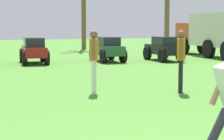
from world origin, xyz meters
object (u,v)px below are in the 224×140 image
at_px(teammate_near_sideline, 181,55).
at_px(parked_car_slot_c, 108,49).
at_px(box_truck, 213,32).
at_px(teammate_midfield, 94,55).
at_px(parked_car_slot_d, 164,48).
at_px(parked_car_slot_b, 34,50).

xyz_separation_m(teammate_near_sideline, parked_car_slot_c, (0.79, 8.77, -0.38)).
bearing_deg(box_truck, parked_car_slot_c, -170.87).
xyz_separation_m(teammate_near_sideline, box_truck, (6.68, 9.71, 0.29)).
bearing_deg(teammate_midfield, parked_car_slot_d, 55.15).
height_order(parked_car_slot_b, parked_car_slot_d, same).
relative_size(teammate_midfield, parked_car_slot_b, 0.70).
xyz_separation_m(parked_car_slot_c, box_truck, (5.88, 0.95, 0.67)).
bearing_deg(parked_car_slot_d, parked_car_slot_c, 171.92).
distance_m(teammate_near_sideline, parked_car_slot_d, 9.06).
xyz_separation_m(teammate_near_sideline, teammate_midfield, (-2.09, 0.59, 0.00)).
distance_m(teammate_midfield, box_truck, 12.66).
bearing_deg(parked_car_slot_b, teammate_near_sideline, -74.40).
distance_m(teammate_midfield, parked_car_slot_b, 8.26).
bearing_deg(parked_car_slot_b, parked_car_slot_c, -0.98).
bearing_deg(parked_car_slot_c, parked_car_slot_d, -8.08).
relative_size(teammate_midfield, parked_car_slot_c, 0.70).
bearing_deg(parked_car_slot_b, teammate_midfield, -87.38).
bearing_deg(teammate_midfield, parked_car_slot_b, 92.62).
distance_m(parked_car_slot_b, parked_car_slot_c, 3.26).
bearing_deg(parked_car_slot_d, teammate_midfield, -124.85).
distance_m(teammate_near_sideline, parked_car_slot_c, 8.81).
relative_size(parked_car_slot_c, box_truck, 0.38).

